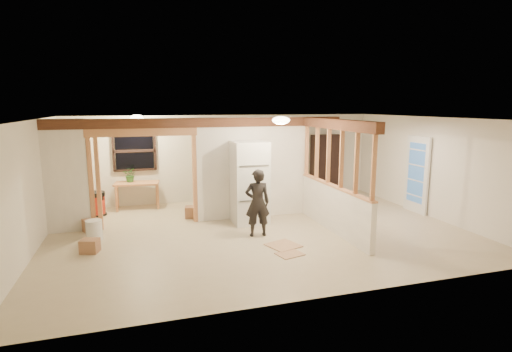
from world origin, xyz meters
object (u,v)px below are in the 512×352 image
object	(u,v)px
shop_vac	(96,204)
bookshelf	(326,165)
refrigerator	(250,182)
work_table	(137,195)
woman	(257,203)

from	to	relation	value
shop_vac	bookshelf	bearing A→B (deg)	5.07
refrigerator	work_table	world-z (taller)	refrigerator
work_table	refrigerator	bearing A→B (deg)	-31.67
shop_vac	bookshelf	xyz separation A→B (m)	(6.71, 0.60, 0.63)
shop_vac	bookshelf	world-z (taller)	bookshelf
refrigerator	shop_vac	xyz separation A→B (m)	(-3.58, 1.68, -0.66)
work_table	shop_vac	bearing A→B (deg)	-147.44
refrigerator	woman	xyz separation A→B (m)	(-0.11, -1.01, -0.25)
refrigerator	shop_vac	bearing A→B (deg)	154.86
woman	shop_vac	distance (m)	4.41
refrigerator	woman	distance (m)	1.05
shop_vac	work_table	bearing A→B (deg)	24.47
bookshelf	work_table	bearing A→B (deg)	-178.62
woman	bookshelf	distance (m)	4.63
woman	work_table	distance (m)	4.01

